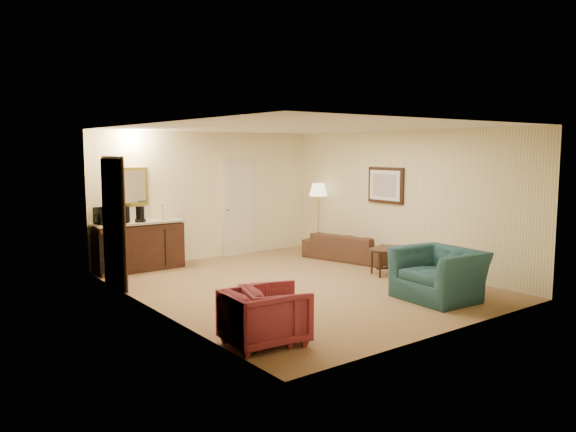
{
  "coord_description": "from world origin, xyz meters",
  "views": [
    {
      "loc": [
        -5.61,
        -7.19,
        2.25
      ],
      "look_at": [
        0.16,
        0.5,
        1.1
      ],
      "focal_mm": 35.0,
      "sensor_mm": 36.0,
      "label": 1
    }
  ],
  "objects_px": {
    "sofa": "(348,243)",
    "coffee_table": "(390,261)",
    "coffee_maker": "(140,214)",
    "floor_lamp": "(318,218)",
    "rose_chair_near": "(257,315)",
    "microwave": "(111,213)",
    "rose_chair_far": "(276,311)",
    "wetbar_cabinet": "(139,246)",
    "teal_armchair": "(439,266)",
    "waste_bin": "(173,259)"
  },
  "relations": [
    {
      "from": "wetbar_cabinet",
      "to": "floor_lamp",
      "type": "relative_size",
      "value": 1.07
    },
    {
      "from": "sofa",
      "to": "floor_lamp",
      "type": "xyz_separation_m",
      "value": [
        0.06,
        1.02,
        0.41
      ]
    },
    {
      "from": "wetbar_cabinet",
      "to": "rose_chair_near",
      "type": "bearing_deg",
      "value": -96.05
    },
    {
      "from": "microwave",
      "to": "rose_chair_far",
      "type": "bearing_deg",
      "value": -95.8
    },
    {
      "from": "wetbar_cabinet",
      "to": "sofa",
      "type": "relative_size",
      "value": 0.9
    },
    {
      "from": "teal_armchair",
      "to": "microwave",
      "type": "distance_m",
      "value": 5.75
    },
    {
      "from": "rose_chair_near",
      "to": "floor_lamp",
      "type": "relative_size",
      "value": 0.48
    },
    {
      "from": "sofa",
      "to": "floor_lamp",
      "type": "bearing_deg",
      "value": -18.25
    },
    {
      "from": "coffee_table",
      "to": "teal_armchair",
      "type": "bearing_deg",
      "value": -112.04
    },
    {
      "from": "floor_lamp",
      "to": "microwave",
      "type": "relative_size",
      "value": 2.86
    },
    {
      "from": "coffee_table",
      "to": "floor_lamp",
      "type": "relative_size",
      "value": 0.56
    },
    {
      "from": "sofa",
      "to": "waste_bin",
      "type": "xyz_separation_m",
      "value": [
        -3.14,
        1.55,
        -0.22
      ]
    },
    {
      "from": "rose_chair_near",
      "to": "waste_bin",
      "type": "distance_m",
      "value": 4.8
    },
    {
      "from": "sofa",
      "to": "microwave",
      "type": "distance_m",
      "value": 4.64
    },
    {
      "from": "teal_armchair",
      "to": "rose_chair_near",
      "type": "height_order",
      "value": "teal_armchair"
    },
    {
      "from": "wetbar_cabinet",
      "to": "floor_lamp",
      "type": "height_order",
      "value": "floor_lamp"
    },
    {
      "from": "coffee_maker",
      "to": "sofa",
      "type": "bearing_deg",
      "value": -35.4
    },
    {
      "from": "coffee_table",
      "to": "microwave",
      "type": "distance_m",
      "value": 5.09
    },
    {
      "from": "sofa",
      "to": "microwave",
      "type": "height_order",
      "value": "microwave"
    },
    {
      "from": "coffee_maker",
      "to": "floor_lamp",
      "type": "bearing_deg",
      "value": -20.89
    },
    {
      "from": "rose_chair_far",
      "to": "coffee_maker",
      "type": "height_order",
      "value": "coffee_maker"
    },
    {
      "from": "rose_chair_near",
      "to": "coffee_table",
      "type": "xyz_separation_m",
      "value": [
        3.95,
        1.63,
        -0.12
      ]
    },
    {
      "from": "coffee_maker",
      "to": "microwave",
      "type": "bearing_deg",
      "value": 152.11
    },
    {
      "from": "rose_chair_near",
      "to": "floor_lamp",
      "type": "height_order",
      "value": "floor_lamp"
    },
    {
      "from": "sofa",
      "to": "coffee_table",
      "type": "xyz_separation_m",
      "value": [
        -0.34,
        -1.48,
        -0.11
      ]
    },
    {
      "from": "microwave",
      "to": "wetbar_cabinet",
      "type": "bearing_deg",
      "value": -9.19
    },
    {
      "from": "sofa",
      "to": "microwave",
      "type": "bearing_deg",
      "value": 54.56
    },
    {
      "from": "wetbar_cabinet",
      "to": "rose_chair_far",
      "type": "bearing_deg",
      "value": -93.03
    },
    {
      "from": "rose_chair_far",
      "to": "coffee_maker",
      "type": "xyz_separation_m",
      "value": [
        0.24,
        4.61,
        0.7
      ]
    },
    {
      "from": "waste_bin",
      "to": "floor_lamp",
      "type": "bearing_deg",
      "value": -9.3
    },
    {
      "from": "teal_armchair",
      "to": "coffee_maker",
      "type": "relative_size",
      "value": 4.0
    },
    {
      "from": "rose_chair_far",
      "to": "coffee_table",
      "type": "relative_size",
      "value": 0.85
    },
    {
      "from": "rose_chair_far",
      "to": "teal_armchair",
      "type": "bearing_deg",
      "value": -70.59
    },
    {
      "from": "rose_chair_far",
      "to": "floor_lamp",
      "type": "bearing_deg",
      "value": -26.54
    },
    {
      "from": "coffee_maker",
      "to": "rose_chair_near",
      "type": "bearing_deg",
      "value": -110.01
    },
    {
      "from": "sofa",
      "to": "coffee_table",
      "type": "relative_size",
      "value": 2.14
    },
    {
      "from": "sofa",
      "to": "rose_chair_far",
      "type": "height_order",
      "value": "rose_chair_far"
    },
    {
      "from": "waste_bin",
      "to": "microwave",
      "type": "height_order",
      "value": "microwave"
    },
    {
      "from": "wetbar_cabinet",
      "to": "coffee_table",
      "type": "height_order",
      "value": "wetbar_cabinet"
    },
    {
      "from": "rose_chair_near",
      "to": "waste_bin",
      "type": "relative_size",
      "value": 2.56
    },
    {
      "from": "sofa",
      "to": "coffee_maker",
      "type": "relative_size",
      "value": 6.24
    },
    {
      "from": "wetbar_cabinet",
      "to": "sofa",
      "type": "xyz_separation_m",
      "value": [
        3.79,
        -1.62,
        -0.1
      ]
    },
    {
      "from": "wetbar_cabinet",
      "to": "waste_bin",
      "type": "height_order",
      "value": "wetbar_cabinet"
    },
    {
      "from": "coffee_table",
      "to": "coffee_maker",
      "type": "relative_size",
      "value": 2.92
    },
    {
      "from": "sofa",
      "to": "rose_chair_near",
      "type": "xyz_separation_m",
      "value": [
        -4.29,
        -3.1,
        0.01
      ]
    },
    {
      "from": "teal_armchair",
      "to": "coffee_maker",
      "type": "bearing_deg",
      "value": -144.53
    },
    {
      "from": "floor_lamp",
      "to": "coffee_maker",
      "type": "relative_size",
      "value": 5.21
    },
    {
      "from": "coffee_table",
      "to": "rose_chair_near",
      "type": "bearing_deg",
      "value": -157.6
    },
    {
      "from": "rose_chair_far",
      "to": "wetbar_cabinet",
      "type": "bearing_deg",
      "value": 15.2
    },
    {
      "from": "teal_armchair",
      "to": "waste_bin",
      "type": "height_order",
      "value": "teal_armchair"
    }
  ]
}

